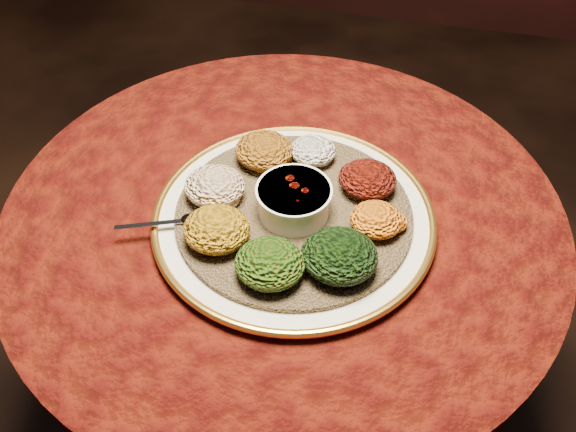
# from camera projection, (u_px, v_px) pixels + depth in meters

# --- Properties ---
(table) EXTENTS (0.96, 0.96, 0.73)m
(table) POSITION_uv_depth(u_px,v_px,m) (284.00, 274.00, 1.22)
(table) COLOR black
(table) RESTS_ON ground
(platter) EXTENTS (0.48, 0.48, 0.02)m
(platter) POSITION_uv_depth(u_px,v_px,m) (294.00, 218.00, 1.06)
(platter) COLOR beige
(platter) RESTS_ON table
(injera) EXTENTS (0.52, 0.52, 0.01)m
(injera) POSITION_uv_depth(u_px,v_px,m) (294.00, 214.00, 1.05)
(injera) COLOR olive
(injera) RESTS_ON platter
(stew_bowl) EXTENTS (0.12, 0.12, 0.05)m
(stew_bowl) POSITION_uv_depth(u_px,v_px,m) (294.00, 199.00, 1.03)
(stew_bowl) COLOR white
(stew_bowl) RESTS_ON injera
(spoon) EXTENTS (0.14, 0.06, 0.01)m
(spoon) POSITION_uv_depth(u_px,v_px,m) (186.00, 221.00, 1.03)
(spoon) COLOR silver
(spoon) RESTS_ON injera
(portion_ayib) EXTENTS (0.08, 0.08, 0.04)m
(portion_ayib) POSITION_uv_depth(u_px,v_px,m) (313.00, 151.00, 1.13)
(portion_ayib) COLOR silver
(portion_ayib) RESTS_ON injera
(portion_kitfo) EXTENTS (0.10, 0.09, 0.05)m
(portion_kitfo) POSITION_uv_depth(u_px,v_px,m) (368.00, 179.00, 1.07)
(portion_kitfo) COLOR black
(portion_kitfo) RESTS_ON injera
(portion_tikil) EXTENTS (0.08, 0.08, 0.04)m
(portion_tikil) POSITION_uv_depth(u_px,v_px,m) (376.00, 220.00, 1.01)
(portion_tikil) COLOR #A2660D
(portion_tikil) RESTS_ON injera
(portion_gomen) EXTENTS (0.11, 0.11, 0.06)m
(portion_gomen) POSITION_uv_depth(u_px,v_px,m) (340.00, 256.00, 0.95)
(portion_gomen) COLOR black
(portion_gomen) RESTS_ON injera
(portion_mixveg) EXTENTS (0.11, 0.10, 0.05)m
(portion_mixveg) POSITION_uv_depth(u_px,v_px,m) (270.00, 263.00, 0.94)
(portion_mixveg) COLOR #972809
(portion_mixveg) RESTS_ON injera
(portion_kik) EXTENTS (0.10, 0.10, 0.05)m
(portion_kik) POSITION_uv_depth(u_px,v_px,m) (216.00, 229.00, 0.99)
(portion_kik) COLOR #B68010
(portion_kik) RESTS_ON injera
(portion_timatim) EXTENTS (0.10, 0.10, 0.05)m
(portion_timatim) POSITION_uv_depth(u_px,v_px,m) (215.00, 186.00, 1.06)
(portion_timatim) COLOR maroon
(portion_timatim) RESTS_ON injera
(portion_shiro) EXTENTS (0.10, 0.10, 0.05)m
(portion_shiro) POSITION_uv_depth(u_px,v_px,m) (264.00, 151.00, 1.12)
(portion_shiro) COLOR #8A4C10
(portion_shiro) RESTS_ON injera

